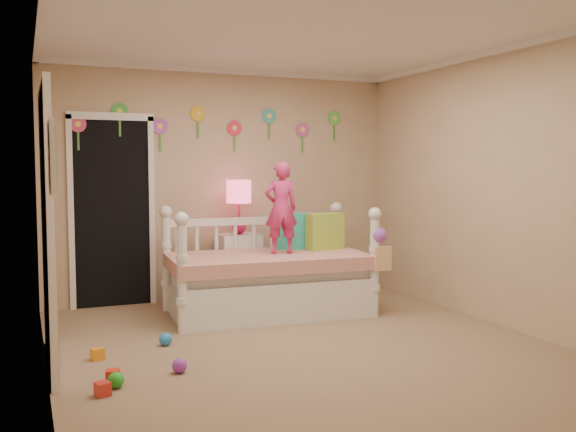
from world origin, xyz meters
name	(u,v)px	position (x,y,z in m)	size (l,w,h in m)	color
floor	(305,347)	(0.00, 0.00, 0.00)	(4.00, 4.50, 0.01)	#7F684C
ceiling	(305,29)	(0.00, 0.00, 2.60)	(4.00, 4.50, 0.01)	white
back_wall	(224,184)	(0.00, 2.25, 1.30)	(4.00, 0.01, 2.60)	tan
left_wall	(43,195)	(-2.00, 0.00, 1.30)	(0.01, 4.50, 2.60)	tan
right_wall	(500,188)	(2.00, 0.00, 1.30)	(0.01, 4.50, 2.60)	tan
crown_molding	(305,32)	(0.00, 0.00, 2.57)	(4.00, 4.50, 0.06)	white
daybed	(268,260)	(0.16, 1.26, 0.55)	(2.03, 1.09, 1.10)	white
pillow_turquoise	(294,231)	(0.56, 1.53, 0.81)	(0.39, 0.14, 0.39)	#2AD5A4
pillow_lime	(325,231)	(0.85, 1.36, 0.81)	(0.41, 0.15, 0.39)	#9CC33B
child	(281,208)	(0.29, 1.25, 1.08)	(0.34, 0.22, 0.93)	#D33070
nightstand	(239,267)	(0.09, 1.98, 0.38)	(0.45, 0.34, 0.75)	white
table_lamp	(239,198)	(0.09, 1.98, 1.15)	(0.27, 0.27, 0.60)	#D71C51
closet_doorway	(112,210)	(-1.25, 2.23, 1.03)	(0.90, 0.04, 2.07)	black
flower_decals	(216,128)	(-0.09, 2.24, 1.94)	(3.40, 0.02, 0.50)	#B2668C
mirror_closet	(48,227)	(-1.96, 0.30, 1.05)	(0.07, 1.30, 2.10)	white
wall_picture	(52,157)	(-1.97, -0.90, 1.55)	(0.05, 0.34, 0.42)	white
hanging_bag	(380,250)	(1.13, 0.70, 0.67)	(0.20, 0.16, 0.36)	beige
toy_scatter	(130,360)	(-1.42, 0.02, 0.06)	(0.80, 1.30, 0.11)	#996666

